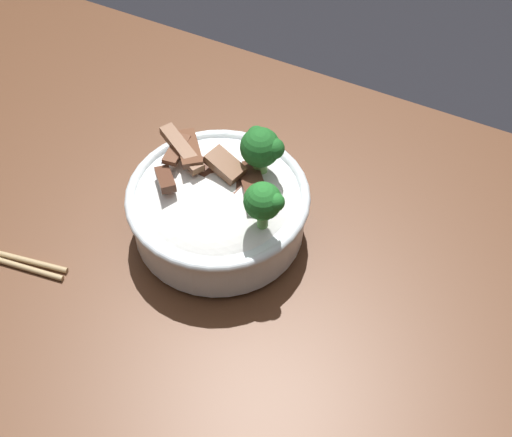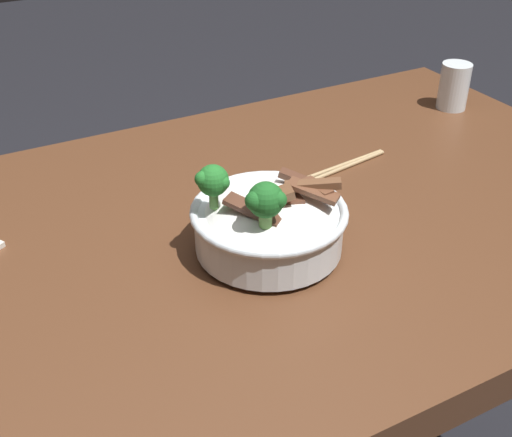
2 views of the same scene
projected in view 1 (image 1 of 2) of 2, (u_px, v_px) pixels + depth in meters
The scene contains 2 objects.
dining_table at pixel (176, 319), 1.01m from camera, with size 1.36×0.83×0.83m.
rice_bowl at pixel (220, 204), 0.92m from camera, with size 0.22×0.22×0.14m.
Camera 1 is at (0.33, -0.44, 1.59)m, focal length 54.33 mm.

